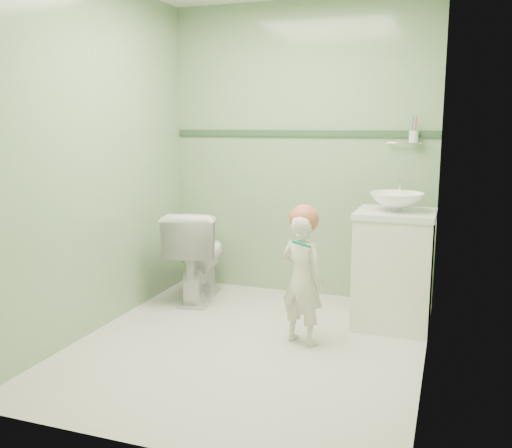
% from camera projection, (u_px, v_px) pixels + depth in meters
% --- Properties ---
extents(ground, '(2.50, 2.50, 0.00)m').
position_uv_depth(ground, '(248.00, 345.00, 3.65)').
color(ground, beige).
rests_on(ground, ground).
extents(room_shell, '(2.50, 2.54, 2.40)m').
position_uv_depth(room_shell, '(248.00, 161.00, 3.43)').
color(room_shell, '#83B07D').
rests_on(room_shell, ground).
extents(trim_stripe, '(2.20, 0.02, 0.05)m').
position_uv_depth(trim_stripe, '(300.00, 133.00, 4.56)').
color(trim_stripe, '#305032').
rests_on(trim_stripe, room_shell).
extents(vanity, '(0.52, 0.50, 0.80)m').
position_uv_depth(vanity, '(393.00, 271.00, 3.95)').
color(vanity, white).
rests_on(vanity, ground).
extents(counter, '(0.54, 0.52, 0.04)m').
position_uv_depth(counter, '(396.00, 214.00, 3.88)').
color(counter, white).
rests_on(counter, vanity).
extents(basin, '(0.37, 0.37, 0.13)m').
position_uv_depth(basin, '(397.00, 202.00, 3.86)').
color(basin, white).
rests_on(basin, counter).
extents(faucet, '(0.03, 0.13, 0.18)m').
position_uv_depth(faucet, '(400.00, 187.00, 4.02)').
color(faucet, silver).
rests_on(faucet, counter).
extents(cup_holder, '(0.26, 0.07, 0.21)m').
position_uv_depth(cup_holder, '(413.00, 137.00, 4.22)').
color(cup_holder, silver).
rests_on(cup_holder, room_shell).
extents(toilet, '(0.56, 0.80, 0.74)m').
position_uv_depth(toilet, '(197.00, 254.00, 4.57)').
color(toilet, white).
rests_on(toilet, ground).
extents(toddler, '(0.36, 0.30, 0.86)m').
position_uv_depth(toddler, '(302.00, 280.00, 3.61)').
color(toddler, beige).
rests_on(toddler, ground).
extents(hair_cap, '(0.19, 0.19, 0.19)m').
position_uv_depth(hair_cap, '(304.00, 219.00, 3.57)').
color(hair_cap, '#BD5F43').
rests_on(hair_cap, toddler).
extents(teal_toothbrush, '(0.11, 0.14, 0.08)m').
position_uv_depth(teal_toothbrush, '(301.00, 243.00, 3.42)').
color(teal_toothbrush, '#019677').
rests_on(teal_toothbrush, toddler).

